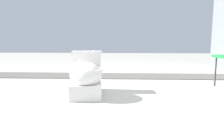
% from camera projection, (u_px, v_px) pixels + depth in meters
% --- Properties ---
extents(ground_plane, '(14.00, 14.00, 0.00)m').
position_uv_depth(ground_plane, '(95.00, 95.00, 2.56)').
color(ground_plane, '#B7B2A8').
extents(gravel_strip, '(0.56, 8.00, 0.01)m').
position_uv_depth(gravel_strip, '(133.00, 76.00, 3.81)').
color(gravel_strip, '#605B56').
rests_on(gravel_strip, ground).
extents(toilet, '(0.67, 0.44, 0.52)m').
position_uv_depth(toilet, '(86.00, 77.00, 2.55)').
color(toilet, white).
rests_on(toilet, ground).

